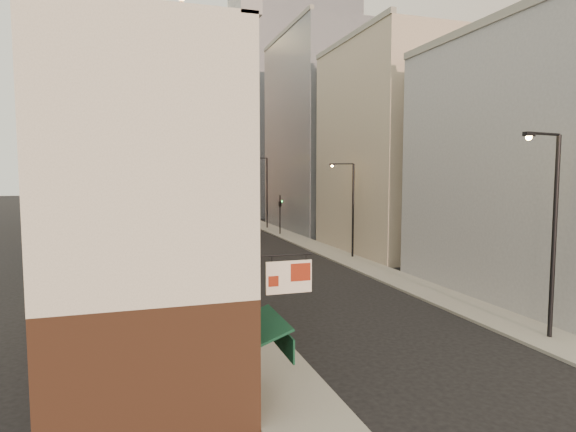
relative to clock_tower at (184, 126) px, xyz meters
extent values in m
plane|color=black|center=(1.00, -92.00, -17.63)|extent=(360.00, 360.00, 0.00)
cube|color=gray|center=(-5.50, -37.00, -17.56)|extent=(3.00, 140.00, 0.15)
cube|color=gray|center=(7.50, -37.00, -17.56)|extent=(3.00, 140.00, 0.15)
cube|color=brown|center=(-10.00, -83.00, -15.63)|extent=(6.00, 16.00, 4.00)
cube|color=#B9B7A9|center=(-10.00, -83.00, -9.63)|extent=(6.00, 16.00, 8.00)
cube|color=gray|center=(-7.20, -83.00, -5.53)|extent=(0.60, 16.00, 0.40)
cylinder|color=black|center=(-5.90, -89.00, -12.73)|extent=(2.40, 0.06, 0.06)
cube|color=beige|center=(-5.50, -89.00, -13.48)|extent=(1.60, 0.06, 1.10)
cube|color=maroon|center=(-5.10, -89.00, -13.33)|extent=(0.70, 0.10, 0.60)
cube|color=maroon|center=(-6.05, -89.00, -13.58)|extent=(0.35, 0.10, 0.35)
cube|color=black|center=(-6.35, -88.80, -15.08)|extent=(1.25, 3.00, 0.52)
cube|color=black|center=(-5.75, -88.80, -15.58)|extent=(0.06, 3.00, 0.80)
cube|color=#1129A1|center=(-6.95, -85.80, -15.43)|extent=(0.08, 0.40, 0.50)
cube|color=black|center=(-6.30, -78.00, -14.03)|extent=(0.80, 0.08, 1.50)
cube|color=black|center=(-6.30, -68.00, -14.23)|extent=(0.70, 0.08, 1.30)
cube|color=tan|center=(-11.00, -66.00, -9.63)|extent=(8.00, 12.00, 16.00)
cube|color=gray|center=(-11.00, -50.00, -7.63)|extent=(8.00, 16.00, 20.00)
cube|color=tan|center=(-11.00, -32.00, -9.13)|extent=(8.00, 18.00, 17.00)
cube|color=gray|center=(-11.00, -12.00, -5.63)|extent=(8.00, 20.00, 24.00)
cube|color=gray|center=(13.00, -80.00, -9.63)|extent=(8.00, 16.00, 16.00)
cube|color=tan|center=(13.00, -62.00, -7.63)|extent=(8.00, 16.00, 20.00)
cube|color=gray|center=(13.00, -42.00, -4.63)|extent=(8.00, 20.00, 26.00)
cube|color=gray|center=(19.00, -14.00, 7.37)|extent=(20.00, 22.00, 50.00)
cube|color=tan|center=(0.00, 0.00, -3.63)|extent=(14.00, 14.00, 28.00)
cube|color=tan|center=(0.00, 0.00, 13.37)|extent=(10.00, 10.00, 6.00)
cylinder|color=#FFCC72|center=(0.00, 0.00, 18.87)|extent=(8.00, 8.00, 5.00)
cone|color=tan|center=(0.00, 0.00, 23.37)|extent=(7.00, 7.00, 5.00)
cube|color=silver|center=(11.00, -14.00, -0.63)|extent=(8.00, 8.00, 34.00)
cylinder|color=silver|center=(11.00, -14.00, 17.87)|extent=(6.00, 6.00, 3.00)
sphere|color=gray|center=(11.00, -14.00, 20.37)|extent=(4.40, 4.40, 4.40)
cylinder|color=black|center=(7.63, -87.26, -12.97)|extent=(0.21, 0.21, 9.32)
cylinder|color=black|center=(6.61, -87.45, -8.32)|extent=(2.06, 0.50, 0.12)
cube|color=black|center=(5.59, -87.64, -8.37)|extent=(0.60, 0.33, 0.19)
sphere|color=#FFB73F|center=(5.59, -87.64, -8.50)|extent=(0.25, 0.25, 0.25)
cylinder|color=black|center=(8.34, -64.86, -13.38)|extent=(0.19, 0.19, 8.50)
cylinder|color=black|center=(7.47, -64.50, -9.13)|extent=(1.79, 0.82, 0.11)
cube|color=black|center=(6.59, -64.15, -9.18)|extent=(0.56, 0.39, 0.17)
sphere|color=#FFB73F|center=(6.59, -64.15, -9.30)|extent=(0.23, 0.23, 0.23)
cylinder|color=black|center=(7.28, -39.52, -12.73)|extent=(0.22, 0.22, 9.80)
cylinder|color=black|center=(6.19, -39.46, -7.83)|extent=(2.18, 0.26, 0.13)
cube|color=black|center=(5.10, -39.39, -7.88)|extent=(0.61, 0.27, 0.20)
sphere|color=#FFB73F|center=(5.10, -39.39, -8.02)|extent=(0.26, 0.26, 0.26)
cylinder|color=black|center=(-5.09, -56.84, -15.13)|extent=(0.16, 0.16, 5.00)
imported|color=black|center=(-5.09, -56.84, -13.43)|extent=(0.50, 0.50, 1.28)
sphere|color=#19E533|center=(-5.34, -56.84, -13.43)|extent=(0.16, 0.16, 0.16)
cylinder|color=black|center=(6.93, -46.84, -15.13)|extent=(0.16, 0.16, 5.00)
imported|color=black|center=(6.93, -46.84, -13.43)|extent=(0.68, 0.68, 1.39)
sphere|color=#19E533|center=(7.18, -46.84, -13.43)|extent=(0.16, 0.16, 0.16)
camera|label=1|loc=(-10.36, -104.05, -10.06)|focal=30.00mm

